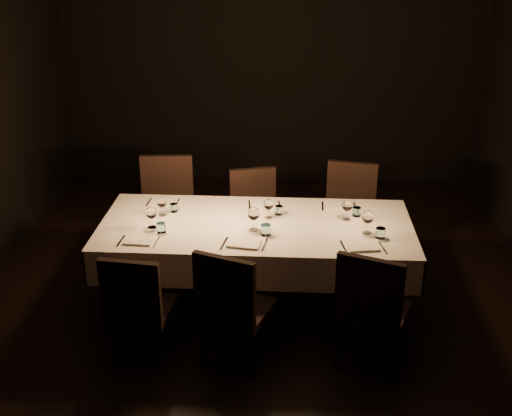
# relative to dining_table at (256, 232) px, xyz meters

# --- Properties ---
(room) EXTENTS (5.01, 6.01, 3.01)m
(room) POSITION_rel_dining_table_xyz_m (0.00, 0.00, 0.81)
(room) COLOR black
(room) RESTS_ON ground
(dining_table) EXTENTS (2.52, 1.12, 0.76)m
(dining_table) POSITION_rel_dining_table_xyz_m (0.00, 0.00, 0.00)
(dining_table) COLOR black
(dining_table) RESTS_ON ground
(chair_near_left) EXTENTS (0.48, 0.48, 0.90)m
(chair_near_left) POSITION_rel_dining_table_xyz_m (-0.80, -0.84, -0.19)
(chair_near_left) COLOR black
(chair_near_left) RESTS_ON ground
(place_setting_near_left) EXTENTS (0.32, 0.40, 0.18)m
(place_setting_near_left) POSITION_rel_dining_table_xyz_m (-0.82, -0.22, 0.14)
(place_setting_near_left) COLOR silver
(place_setting_near_left) RESTS_ON dining_table
(chair_near_center) EXTENTS (0.59, 0.59, 0.95)m
(chair_near_center) POSITION_rel_dining_table_xyz_m (-0.12, -0.84, -0.16)
(chair_near_center) COLOR black
(chair_near_center) RESTS_ON ground
(place_setting_near_center) EXTENTS (0.37, 0.42, 0.20)m
(place_setting_near_center) POSITION_rel_dining_table_xyz_m (-0.01, -0.22, 0.15)
(place_setting_near_center) COLOR silver
(place_setting_near_center) RESTS_ON dining_table
(chair_near_right) EXTENTS (0.60, 0.60, 0.96)m
(chair_near_right) POSITION_rel_dining_table_xyz_m (0.86, -0.82, -0.16)
(chair_near_right) COLOR black
(chair_near_right) RESTS_ON ground
(place_setting_near_right) EXTENTS (0.36, 0.41, 0.19)m
(place_setting_near_right) POSITION_rel_dining_table_xyz_m (0.88, -0.22, 0.15)
(place_setting_near_right) COLOR silver
(place_setting_near_right) RESTS_ON dining_table
(chair_far_left) EXTENTS (0.53, 0.53, 1.02)m
(chair_far_left) POSITION_rel_dining_table_xyz_m (-0.88, 0.77, -0.13)
(chair_far_left) COLOR black
(chair_far_left) RESTS_ON ground
(place_setting_far_left) EXTENTS (0.29, 0.39, 0.16)m
(place_setting_far_left) POSITION_rel_dining_table_xyz_m (-0.78, 0.22, 0.14)
(place_setting_far_left) COLOR silver
(place_setting_far_left) RESTS_ON dining_table
(chair_far_center) EXTENTS (0.54, 0.54, 0.91)m
(chair_far_center) POSITION_rel_dining_table_xyz_m (-0.06, 0.80, -0.18)
(chair_far_center) COLOR black
(chair_far_center) RESTS_ON ground
(place_setting_far_center) EXTENTS (0.31, 0.39, 0.17)m
(place_setting_far_center) POSITION_rel_dining_table_xyz_m (0.10, 0.22, 0.14)
(place_setting_far_center) COLOR silver
(place_setting_far_center) RESTS_ON dining_table
(chair_far_right) EXTENTS (0.55, 0.55, 0.97)m
(chair_far_right) POSITION_rel_dining_table_xyz_m (0.82, 0.83, -0.15)
(chair_far_right) COLOR black
(chair_far_right) RESTS_ON ground
(place_setting_far_right) EXTENTS (0.32, 0.40, 0.18)m
(place_setting_far_right) POSITION_rel_dining_table_xyz_m (0.74, 0.22, 0.14)
(place_setting_far_right) COLOR silver
(place_setting_far_right) RESTS_ON dining_table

